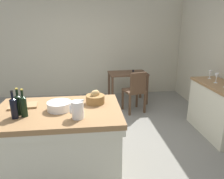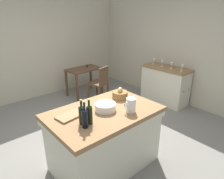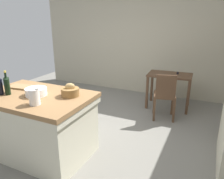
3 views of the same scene
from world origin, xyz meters
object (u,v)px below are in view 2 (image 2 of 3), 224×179
(wine_glass_middle, at_px, (162,62))
(wine_glass_right, at_px, (154,60))
(island_table, at_px, (104,136))
(writing_desk, at_px, (84,73))
(wine_bottle_dark, at_px, (89,114))
(wine_glass_far_left, at_px, (182,67))
(wine_glass_left, at_px, (172,64))
(wine_bottle_amber, at_px, (82,114))
(wooden_chair, at_px, (100,83))
(wash_bowl, at_px, (105,107))
(pitcher, at_px, (131,105))
(cutting_board, at_px, (70,116))
(wine_bottle_green, at_px, (85,118))
(bread_basket, at_px, (120,94))
(side_cabinet, at_px, (165,85))

(wine_glass_middle, distance_m, wine_glass_right, 0.31)
(island_table, height_order, writing_desk, island_table)
(wine_bottle_dark, xyz_separation_m, wine_glass_far_left, (2.88, 0.50, -0.02))
(writing_desk, height_order, wine_glass_middle, wine_glass_middle)
(wine_glass_left, bearing_deg, wine_bottle_amber, -166.32)
(wooden_chair, height_order, wine_bottle_amber, wine_bottle_amber)
(wash_bowl, xyz_separation_m, wine_glass_right, (2.59, 1.20, 0.06))
(pitcher, distance_m, cutting_board, 0.80)
(wooden_chair, xyz_separation_m, pitcher, (-1.12, -2.13, 0.50))
(wine_glass_far_left, distance_m, wine_glass_middle, 0.55)
(wooden_chair, distance_m, wine_glass_right, 1.50)
(pitcher, distance_m, wine_bottle_green, 0.68)
(wine_glass_middle, bearing_deg, wine_bottle_amber, -161.57)
(wine_glass_right, bearing_deg, bread_basket, -154.55)
(side_cabinet, height_order, cutting_board, cutting_board)
(wine_glass_left, bearing_deg, wine_glass_far_left, -90.76)
(island_table, relative_size, wine_glass_middle, 8.85)
(wine_glass_left, bearing_deg, wine_bottle_green, -164.69)
(side_cabinet, relative_size, wooden_chair, 1.29)
(wine_bottle_amber, bearing_deg, wine_bottle_dark, -39.00)
(wine_bottle_dark, bearing_deg, wine_bottle_amber, 141.00)
(writing_desk, bearing_deg, wine_bottle_amber, -123.72)
(wooden_chair, xyz_separation_m, wine_bottle_amber, (-1.77, -1.96, 0.52))
(wine_glass_right, bearing_deg, wine_glass_far_left, -94.28)
(wine_glass_right, bearing_deg, wine_bottle_dark, -155.54)
(bread_basket, distance_m, cutting_board, 0.89)
(wine_bottle_dark, xyz_separation_m, wine_bottle_amber, (-0.07, 0.06, -0.00))
(wash_bowl, bearing_deg, wooden_chair, 54.25)
(bread_basket, xyz_separation_m, cutting_board, (-0.89, -0.02, -0.05))
(island_table, xyz_separation_m, wine_glass_middle, (2.55, 0.90, 0.53))
(wine_glass_middle, bearing_deg, bread_basket, -160.85)
(pitcher, xyz_separation_m, wine_glass_far_left, (2.30, 0.61, 0.01))
(side_cabinet, xyz_separation_m, bread_basket, (-2.13, -0.61, 0.51))
(wine_glass_left, xyz_separation_m, wine_glass_right, (0.06, 0.56, -0.00))
(pitcher, distance_m, wash_bowl, 0.35)
(wine_bottle_dark, height_order, wine_bottle_green, wine_bottle_dark)
(island_table, bearing_deg, wine_glass_left, 13.88)
(writing_desk, relative_size, bread_basket, 3.91)
(cutting_board, height_order, wine_glass_left, wine_glass_left)
(side_cabinet, distance_m, wine_bottle_dark, 3.11)
(wash_bowl, xyz_separation_m, wine_bottle_green, (-0.45, -0.18, 0.08))
(wine_bottle_green, distance_m, wine_glass_middle, 3.17)
(writing_desk, bearing_deg, wine_bottle_green, -123.07)
(wine_bottle_amber, xyz_separation_m, wine_glass_left, (2.96, 0.72, -0.02))
(side_cabinet, relative_size, wine_glass_far_left, 7.42)
(pitcher, xyz_separation_m, wine_bottle_dark, (-0.58, 0.11, 0.03))
(pitcher, relative_size, wine_glass_middle, 1.39)
(wash_bowl, distance_m, cutting_board, 0.48)
(wooden_chair, xyz_separation_m, wine_glass_far_left, (1.18, -1.52, 0.51))
(pitcher, distance_m, wine_glass_far_left, 2.38)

